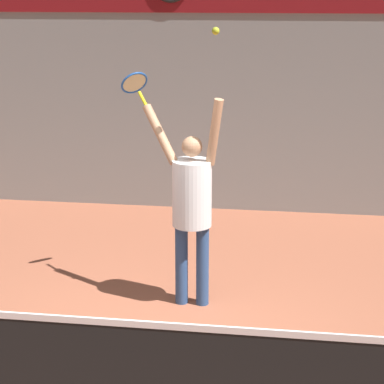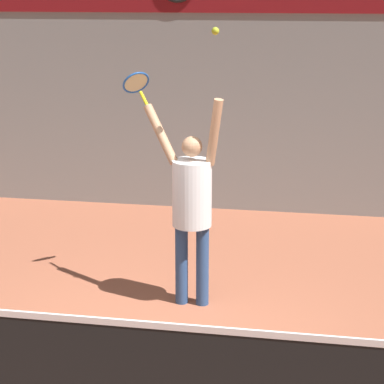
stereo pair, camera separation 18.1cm
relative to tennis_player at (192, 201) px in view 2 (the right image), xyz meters
The scene contains 6 objects.
ground_plane 1.69m from the tennis_player, 100.18° to the right, with size 18.00×18.00×0.00m, color #9E563D.
back_wall 3.58m from the tennis_player, 93.92° to the left, with size 18.00×0.10×5.00m.
court_net 2.41m from the tennis_player, 95.56° to the right, with size 7.86×0.07×1.06m.
tennis_player is the anchor object (origin of this frame).
tennis_racket 1.34m from the tennis_player, 145.05° to the left, with size 0.36×0.39×0.34m.
tennis_ball 1.67m from the tennis_player, 19.99° to the right, with size 0.07×0.07×0.07m.
Camera 2 is at (1.35, -5.25, 3.13)m, focal length 65.00 mm.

